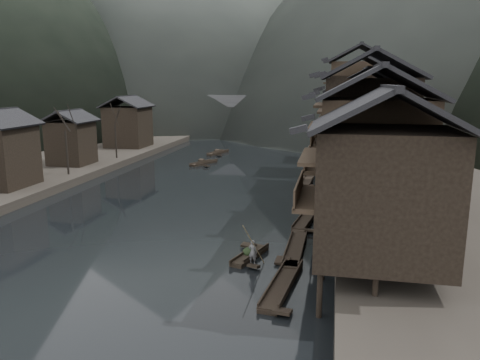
# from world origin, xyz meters

# --- Properties ---
(water) EXTENTS (300.00, 300.00, 0.00)m
(water) POSITION_xyz_m (0.00, 0.00, 0.00)
(water) COLOR black
(water) RESTS_ON ground
(right_bank) EXTENTS (40.00, 200.00, 1.80)m
(right_bank) POSITION_xyz_m (35.00, 40.00, 0.90)
(right_bank) COLOR #2D2823
(right_bank) RESTS_ON ground
(left_bank) EXTENTS (40.00, 200.00, 1.20)m
(left_bank) POSITION_xyz_m (-35.00, 40.00, 0.60)
(left_bank) COLOR #2D2823
(left_bank) RESTS_ON ground
(stilt_houses) EXTENTS (9.00, 67.60, 16.86)m
(stilt_houses) POSITION_xyz_m (17.28, 20.18, 8.95)
(stilt_houses) COLOR black
(stilt_houses) RESTS_ON ground
(left_houses) EXTENTS (8.10, 53.20, 8.73)m
(left_houses) POSITION_xyz_m (-20.50, 20.12, 5.66)
(left_houses) COLOR black
(left_houses) RESTS_ON left_bank
(bare_trees) EXTENTS (3.78, 41.87, 7.56)m
(bare_trees) POSITION_xyz_m (-17.00, 13.85, 6.30)
(bare_trees) COLOR black
(bare_trees) RESTS_ON left_bank
(moored_sampans) EXTENTS (3.12, 69.52, 0.47)m
(moored_sampans) POSITION_xyz_m (11.95, 23.28, 0.20)
(moored_sampans) COLOR black
(moored_sampans) RESTS_ON water
(midriver_boats) EXTENTS (3.31, 16.04, 0.45)m
(midriver_boats) POSITION_xyz_m (-4.56, 37.89, 0.20)
(midriver_boats) COLOR black
(midriver_boats) RESTS_ON water
(stone_bridge) EXTENTS (40.00, 6.00, 9.00)m
(stone_bridge) POSITION_xyz_m (-0.00, 72.00, 5.11)
(stone_bridge) COLOR #4C4C4F
(stone_bridge) RESTS_ON ground
(hero_sampan) EXTENTS (2.13, 4.55, 0.43)m
(hero_sampan) POSITION_xyz_m (9.15, -2.88, 0.20)
(hero_sampan) COLOR black
(hero_sampan) RESTS_ON water
(cargo_heap) EXTENTS (1.00, 1.30, 0.60)m
(cargo_heap) POSITION_xyz_m (9.09, -2.68, 0.73)
(cargo_heap) COLOR black
(cargo_heap) RESTS_ON hero_sampan
(boatman) EXTENTS (0.68, 0.52, 1.66)m
(boatman) POSITION_xyz_m (9.63, -4.39, 1.26)
(boatman) COLOR #605F62
(boatman) RESTS_ON hero_sampan
(bamboo_pole) EXTENTS (1.38, 2.31, 3.79)m
(bamboo_pole) POSITION_xyz_m (9.83, -4.39, 3.98)
(bamboo_pole) COLOR #8C7A51
(bamboo_pole) RESTS_ON boatman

